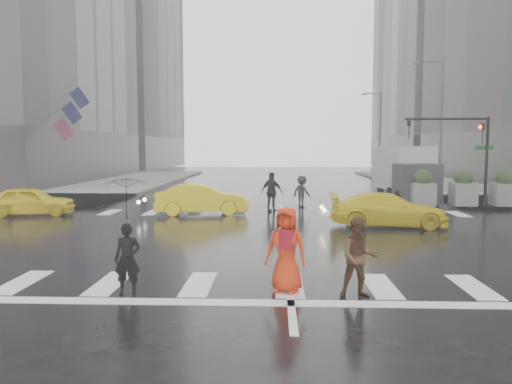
{
  "coord_description": "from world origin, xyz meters",
  "views": [
    {
      "loc": [
        -0.32,
        -16.77,
        3.03
      ],
      "look_at": [
        -1.04,
        2.0,
        1.34
      ],
      "focal_mm": 35.0,
      "sensor_mm": 36.0,
      "label": 1
    }
  ],
  "objects_px": {
    "pedestrian_brown": "(359,258)",
    "pedestrian_orange": "(286,249)",
    "taxi_front": "(30,201)",
    "taxi_mid": "(201,199)",
    "traffic_signal_pole": "(466,143)",
    "box_truck": "(406,172)"
  },
  "relations": [
    {
      "from": "pedestrian_brown",
      "to": "pedestrian_orange",
      "type": "height_order",
      "value": "pedestrian_orange"
    },
    {
      "from": "taxi_front",
      "to": "taxi_mid",
      "type": "relative_size",
      "value": 0.9
    },
    {
      "from": "taxi_mid",
      "to": "pedestrian_orange",
      "type": "bearing_deg",
      "value": -173.09
    },
    {
      "from": "traffic_signal_pole",
      "to": "box_truck",
      "type": "bearing_deg",
      "value": 121.11
    },
    {
      "from": "pedestrian_brown",
      "to": "taxi_front",
      "type": "bearing_deg",
      "value": 136.74
    },
    {
      "from": "pedestrian_brown",
      "to": "box_truck",
      "type": "height_order",
      "value": "box_truck"
    },
    {
      "from": "pedestrian_orange",
      "to": "box_truck",
      "type": "relative_size",
      "value": 0.31
    },
    {
      "from": "pedestrian_orange",
      "to": "box_truck",
      "type": "bearing_deg",
      "value": 86.5
    },
    {
      "from": "pedestrian_orange",
      "to": "taxi_mid",
      "type": "height_order",
      "value": "pedestrian_orange"
    },
    {
      "from": "traffic_signal_pole",
      "to": "taxi_mid",
      "type": "distance_m",
      "value": 13.16
    },
    {
      "from": "traffic_signal_pole",
      "to": "taxi_front",
      "type": "relative_size",
      "value": 1.19
    },
    {
      "from": "taxi_mid",
      "to": "box_truck",
      "type": "bearing_deg",
      "value": -70.95
    },
    {
      "from": "traffic_signal_pole",
      "to": "taxi_mid",
      "type": "bearing_deg",
      "value": -168.68
    },
    {
      "from": "pedestrian_brown",
      "to": "box_truck",
      "type": "relative_size",
      "value": 0.28
    },
    {
      "from": "traffic_signal_pole",
      "to": "taxi_front",
      "type": "distance_m",
      "value": 20.61
    },
    {
      "from": "traffic_signal_pole",
      "to": "taxi_front",
      "type": "xyz_separation_m",
      "value": [
        -20.2,
        -3.17,
        -2.58
      ]
    },
    {
      "from": "pedestrian_brown",
      "to": "taxi_mid",
      "type": "distance_m",
      "value": 13.27
    },
    {
      "from": "taxi_front",
      "to": "box_truck",
      "type": "xyz_separation_m",
      "value": [
        18.2,
        6.48,
        1.0
      ]
    },
    {
      "from": "taxi_mid",
      "to": "box_truck",
      "type": "xyz_separation_m",
      "value": [
        10.66,
        5.85,
        0.96
      ]
    },
    {
      "from": "box_truck",
      "to": "taxi_mid",
      "type": "bearing_deg",
      "value": -159.26
    },
    {
      "from": "pedestrian_orange",
      "to": "taxi_mid",
      "type": "bearing_deg",
      "value": 124.75
    },
    {
      "from": "pedestrian_orange",
      "to": "taxi_front",
      "type": "height_order",
      "value": "pedestrian_orange"
    }
  ]
}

